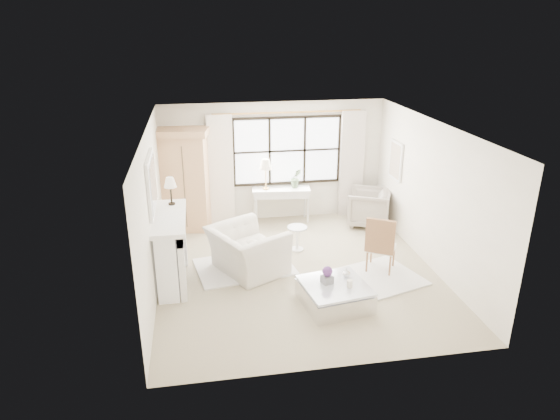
# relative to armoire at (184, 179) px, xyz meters

# --- Properties ---
(floor) EXTENTS (5.50, 5.50, 0.00)m
(floor) POSITION_rel_armoire_xyz_m (2.01, -2.43, -1.14)
(floor) COLOR tan
(floor) RESTS_ON ground
(ceiling) EXTENTS (5.50, 5.50, 0.00)m
(ceiling) POSITION_rel_armoire_xyz_m (2.01, -2.43, 1.56)
(ceiling) COLOR white
(ceiling) RESTS_ON ground
(wall_back) EXTENTS (5.00, 0.00, 5.00)m
(wall_back) POSITION_rel_armoire_xyz_m (2.01, 0.32, 0.21)
(wall_back) COLOR silver
(wall_back) RESTS_ON ground
(wall_front) EXTENTS (5.00, 0.00, 5.00)m
(wall_front) POSITION_rel_armoire_xyz_m (2.01, -5.18, 0.21)
(wall_front) COLOR silver
(wall_front) RESTS_ON ground
(wall_left) EXTENTS (0.00, 5.50, 5.50)m
(wall_left) POSITION_rel_armoire_xyz_m (-0.49, -2.43, 0.21)
(wall_left) COLOR white
(wall_left) RESTS_ON ground
(wall_right) EXTENTS (0.00, 5.50, 5.50)m
(wall_right) POSITION_rel_armoire_xyz_m (4.51, -2.43, 0.21)
(wall_right) COLOR white
(wall_right) RESTS_ON ground
(window_pane) EXTENTS (2.40, 0.02, 1.50)m
(window_pane) POSITION_rel_armoire_xyz_m (2.31, 0.30, 0.46)
(window_pane) COLOR white
(window_pane) RESTS_ON wall_back
(window_frame) EXTENTS (2.50, 0.04, 1.50)m
(window_frame) POSITION_rel_armoire_xyz_m (2.31, 0.29, 0.46)
(window_frame) COLOR black
(window_frame) RESTS_ON wall_back
(curtain_rod) EXTENTS (3.30, 0.04, 0.04)m
(curtain_rod) POSITION_rel_armoire_xyz_m (2.31, 0.24, 1.33)
(curtain_rod) COLOR #B88340
(curtain_rod) RESTS_ON wall_back
(curtain_left) EXTENTS (0.55, 0.10, 2.47)m
(curtain_left) POSITION_rel_armoire_xyz_m (0.81, 0.22, 0.10)
(curtain_left) COLOR white
(curtain_left) RESTS_ON ground
(curtain_right) EXTENTS (0.55, 0.10, 2.47)m
(curtain_right) POSITION_rel_armoire_xyz_m (3.81, 0.22, 0.10)
(curtain_right) COLOR beige
(curtain_right) RESTS_ON ground
(fireplace) EXTENTS (0.58, 1.66, 1.26)m
(fireplace) POSITION_rel_armoire_xyz_m (-0.26, -2.43, -0.49)
(fireplace) COLOR white
(fireplace) RESTS_ON ground
(mirror_frame) EXTENTS (0.05, 1.15, 0.95)m
(mirror_frame) POSITION_rel_armoire_xyz_m (-0.46, -2.43, 0.70)
(mirror_frame) COLOR white
(mirror_frame) RESTS_ON wall_left
(mirror_glass) EXTENTS (0.02, 1.00, 0.80)m
(mirror_glass) POSITION_rel_armoire_xyz_m (-0.43, -2.43, 0.70)
(mirror_glass) COLOR silver
(mirror_glass) RESTS_ON wall_left
(art_frame) EXTENTS (0.04, 0.62, 0.82)m
(art_frame) POSITION_rel_armoire_xyz_m (4.48, -0.73, 0.41)
(art_frame) COLOR white
(art_frame) RESTS_ON wall_right
(art_canvas) EXTENTS (0.01, 0.52, 0.72)m
(art_canvas) POSITION_rel_armoire_xyz_m (4.46, -0.73, 0.41)
(art_canvas) COLOR #C3B097
(art_canvas) RESTS_ON wall_right
(mantel_lamp) EXTENTS (0.22, 0.22, 0.51)m
(mantel_lamp) POSITION_rel_armoire_xyz_m (-0.19, -1.88, 0.51)
(mantel_lamp) COLOR black
(mantel_lamp) RESTS_ON fireplace
(armoire) EXTENTS (1.23, 0.89, 2.24)m
(armoire) POSITION_rel_armoire_xyz_m (0.00, 0.00, 0.00)
(armoire) COLOR tan
(armoire) RESTS_ON floor
(console_table) EXTENTS (1.34, 0.59, 0.80)m
(console_table) POSITION_rel_armoire_xyz_m (2.13, 0.05, -0.74)
(console_table) COLOR silver
(console_table) RESTS_ON floor
(console_lamp) EXTENTS (0.28, 0.28, 0.69)m
(console_lamp) POSITION_rel_armoire_xyz_m (1.79, 0.06, 0.22)
(console_lamp) COLOR #BA8C40
(console_lamp) RESTS_ON console_table
(orchid_plant) EXTENTS (0.25, 0.21, 0.44)m
(orchid_plant) POSITION_rel_armoire_xyz_m (2.47, 0.06, -0.12)
(orchid_plant) COLOR #58724C
(orchid_plant) RESTS_ON console_table
(side_table) EXTENTS (0.40, 0.40, 0.51)m
(side_table) POSITION_rel_armoire_xyz_m (2.19, -1.52, -0.81)
(side_table) COLOR white
(side_table) RESTS_ON floor
(rug_left) EXTENTS (1.93, 1.51, 0.03)m
(rug_left) POSITION_rel_armoire_xyz_m (1.06, -2.10, -1.12)
(rug_left) COLOR white
(rug_left) RESTS_ON floor
(rug_right) EXTENTS (1.98, 1.71, 0.03)m
(rug_right) POSITION_rel_armoire_xyz_m (3.26, -2.97, -1.12)
(rug_right) COLOR silver
(rug_right) RESTS_ON floor
(club_armchair) EXTENTS (1.60, 1.67, 0.84)m
(club_armchair) POSITION_rel_armoire_xyz_m (1.11, -2.25, -0.72)
(club_armchair) COLOR silver
(club_armchair) RESTS_ON floor
(wingback_chair) EXTENTS (1.19, 1.17, 0.82)m
(wingback_chair) POSITION_rel_armoire_xyz_m (4.04, -0.47, -0.73)
(wingback_chair) COLOR #A39789
(wingback_chair) RESTS_ON floor
(french_chair) EXTENTS (0.66, 0.66, 1.08)m
(french_chair) POSITION_rel_armoire_xyz_m (3.52, -2.65, -0.83)
(french_chair) COLOR #9C6A41
(french_chair) RESTS_ON floor
(coffee_table) EXTENTS (1.15, 1.15, 0.38)m
(coffee_table) POSITION_rel_armoire_xyz_m (2.38, -3.66, -0.96)
(coffee_table) COLOR silver
(coffee_table) RESTS_ON floor
(planter_box) EXTENTS (0.21, 0.21, 0.12)m
(planter_box) POSITION_rel_armoire_xyz_m (2.26, -3.58, -0.70)
(planter_box) COLOR slate
(planter_box) RESTS_ON coffee_table
(planter_flowers) EXTENTS (0.17, 0.17, 0.17)m
(planter_flowers) POSITION_rel_armoire_xyz_m (2.26, -3.58, -0.55)
(planter_flowers) COLOR #592C6F
(planter_flowers) RESTS_ON planter_box
(pillar_candle) EXTENTS (0.09, 0.09, 0.12)m
(pillar_candle) POSITION_rel_armoire_xyz_m (2.58, -3.77, -0.70)
(pillar_candle) COLOR silver
(pillar_candle) RESTS_ON coffee_table
(coffee_vase) EXTENTS (0.17, 0.17, 0.15)m
(coffee_vase) POSITION_rel_armoire_xyz_m (2.62, -3.44, -0.69)
(coffee_vase) COLOR silver
(coffee_vase) RESTS_ON coffee_table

